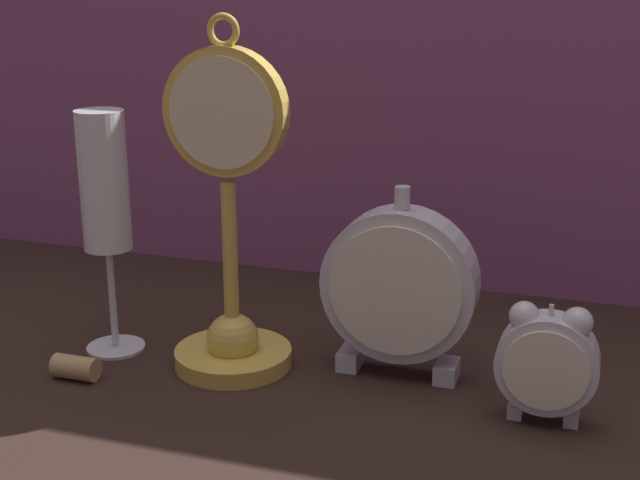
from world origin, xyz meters
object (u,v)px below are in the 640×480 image
object	(u,v)px
alarm_clock_twin_bell	(547,359)
champagne_flute	(105,197)
pocket_watch_on_stand	(230,245)
mantel_clock_silver	(399,286)
wine_cork	(75,368)

from	to	relation	value
alarm_clock_twin_bell	champagne_flute	xyz separation A→B (m)	(-0.41, 0.02, 0.10)
pocket_watch_on_stand	mantel_clock_silver	size ratio (longest dim) A/B	1.82
alarm_clock_twin_bell	champagne_flute	distance (m)	0.43
pocket_watch_on_stand	alarm_clock_twin_bell	bearing A→B (deg)	-4.52
mantel_clock_silver	champagne_flute	bearing A→B (deg)	-173.76
alarm_clock_twin_bell	wine_cork	bearing A→B (deg)	-173.21
pocket_watch_on_stand	champagne_flute	distance (m)	0.13
wine_cork	pocket_watch_on_stand	bearing A→B (deg)	29.91
mantel_clock_silver	wine_cork	world-z (taller)	mantel_clock_silver
pocket_watch_on_stand	wine_cork	xyz separation A→B (m)	(-0.13, -0.07, -0.11)
champagne_flute	wine_cork	xyz separation A→B (m)	(-0.00, -0.07, -0.14)
alarm_clock_twin_bell	champagne_flute	world-z (taller)	champagne_flute
mantel_clock_silver	wine_cork	distance (m)	0.30
pocket_watch_on_stand	champagne_flute	world-z (taller)	pocket_watch_on_stand
pocket_watch_on_stand	alarm_clock_twin_bell	distance (m)	0.30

